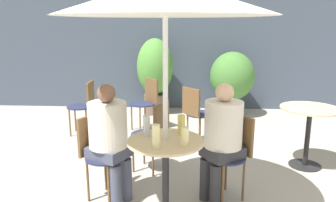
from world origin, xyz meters
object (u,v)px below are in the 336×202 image
cafe_table_near (166,161)px  beer_glass_0 (181,125)px  bistro_chair_2 (196,110)px  seated_person_1 (109,134)px  potted_plant_1 (232,78)px  seated_person_0 (222,133)px  bistro_chair_1 (99,149)px  bistro_chair_5 (155,130)px  cafe_table_far (309,123)px  beer_glass_2 (156,137)px  bistro_chair_4 (147,99)px  potted_plant_0 (155,71)px  beer_glass_3 (185,136)px  bistro_chair_0 (233,148)px  bistro_chair_3 (85,102)px  beer_glass_1 (147,126)px

cafe_table_near → beer_glass_0: (0.13, 0.15, 0.29)m
bistro_chair_2 → seated_person_1: 1.83m
potted_plant_1 → seated_person_0: bearing=-99.5°
bistro_chair_1 → potted_plant_1: bearing=-2.1°
bistro_chair_5 → potted_plant_1: bearing=176.0°
cafe_table_far → potted_plant_1: bearing=105.2°
bistro_chair_1 → seated_person_0: seated_person_0 is taller
cafe_table_near → bistro_chair_5: bistro_chair_5 is taller
bistro_chair_2 → beer_glass_2: bearing=128.6°
cafe_table_far → bistro_chair_4: (-2.11, 1.34, -0.04)m
seated_person_0 → potted_plant_1: potted_plant_1 is taller
potted_plant_0 → potted_plant_1: bearing=-4.0°
bistro_chair_1 → bistro_chair_5: 0.79m
cafe_table_far → beer_glass_3: size_ratio=4.75×
bistro_chair_0 → bistro_chair_1: 1.32m
beer_glass_0 → seated_person_0: bearing=25.7°
bistro_chair_3 → beer_glass_0: beer_glass_0 is taller
potted_plant_0 → cafe_table_near: bearing=-83.3°
potted_plant_1 → potted_plant_0: bearing=176.0°
seated_person_0 → beer_glass_3: 0.59m
bistro_chair_1 → beer_glass_0: 0.89m
cafe_table_far → beer_glass_2: size_ratio=3.77×
potted_plant_1 → seated_person_1: bearing=-116.5°
beer_glass_3 → bistro_chair_1: bearing=151.3°
seated_person_1 → beer_glass_0: bearing=-73.5°
beer_glass_1 → beer_glass_2: (0.11, -0.30, 0.01)m
seated_person_1 → beer_glass_3: seated_person_1 is taller
bistro_chair_4 → seated_person_1: bearing=-42.1°
beer_glass_0 → cafe_table_near: bearing=-130.7°
bistro_chair_5 → bistro_chair_2: bearing=173.3°
bistro_chair_1 → potted_plant_1: size_ratio=0.70×
beer_glass_1 → bistro_chair_0: bearing=21.1°
beer_glass_1 → bistro_chair_5: bearing=90.8°
bistro_chair_4 → beer_glass_1: bearing=-33.1°
bistro_chair_1 → bistro_chair_4: (0.22, 2.20, 0.00)m
bistro_chair_3 → beer_glass_3: bearing=32.6°
beer_glass_1 → potted_plant_1: bearing=70.2°
cafe_table_far → potted_plant_1: (-0.61, 2.26, 0.16)m
bistro_chair_0 → bistro_chair_3: bearing=-165.4°
cafe_table_near → beer_glass_2: size_ratio=3.77×
bistro_chair_5 → beer_glass_3: bearing=39.9°
seated_person_1 → beer_glass_3: bearing=-92.3°
bistro_chair_5 → seated_person_0: seated_person_0 is taller
bistro_chair_4 → beer_glass_0: size_ratio=4.70×
beer_glass_0 → beer_glass_1: size_ratio=0.98×
bistro_chair_5 → potted_plant_0: bearing=-153.0°
bistro_chair_3 → bistro_chair_4: (0.94, 0.28, 0.00)m
bistro_chair_5 → cafe_table_far: bearing=119.7°
bistro_chair_3 → beer_glass_3: 2.86m
bistro_chair_4 → bistro_chair_5: size_ratio=1.00×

